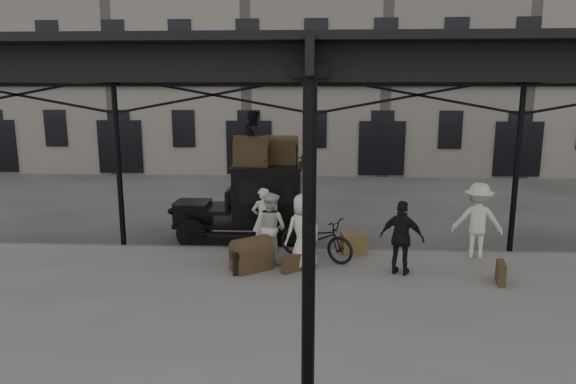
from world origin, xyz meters
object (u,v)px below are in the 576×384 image
object	(u,v)px
porter_left	(263,219)
steamer_trunk_platform	(251,256)
bicycle	(316,238)
steamer_trunk_roof_near	(252,153)
porter_official	(402,238)
taxi	(257,200)

from	to	relation	value
porter_left	steamer_trunk_platform	bearing A→B (deg)	61.14
bicycle	steamer_trunk_roof_near	size ratio (longest dim) A/B	2.15
porter_left	porter_official	size ratio (longest dim) A/B	0.97
steamer_trunk_roof_near	bicycle	bearing A→B (deg)	-39.21
taxi	steamer_trunk_roof_near	size ratio (longest dim) A/B	3.97
porter_left	steamer_trunk_roof_near	distance (m)	1.85
porter_left	bicycle	bearing A→B (deg)	128.33
porter_official	steamer_trunk_roof_near	world-z (taller)	steamer_trunk_roof_near
steamer_trunk_platform	bicycle	bearing A→B (deg)	-7.91
porter_left	taxi	bearing A→B (deg)	-100.31
porter_official	bicycle	size ratio (longest dim) A/B	0.84
bicycle	porter_left	bearing A→B (deg)	92.75
bicycle	steamer_trunk_platform	bearing A→B (deg)	149.42
porter_official	steamer_trunk_platform	distance (m)	3.39
taxi	steamer_trunk_platform	world-z (taller)	taxi
steamer_trunk_platform	porter_left	bearing A→B (deg)	48.23
steamer_trunk_roof_near	porter_official	bearing A→B (deg)	-31.31
porter_official	steamer_trunk_platform	world-z (taller)	porter_official
porter_left	steamer_trunk_platform	world-z (taller)	porter_left
taxi	porter_left	world-z (taller)	taxi
porter_left	porter_official	bearing A→B (deg)	128.96
steamer_trunk_roof_near	steamer_trunk_platform	bearing A→B (deg)	-80.28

